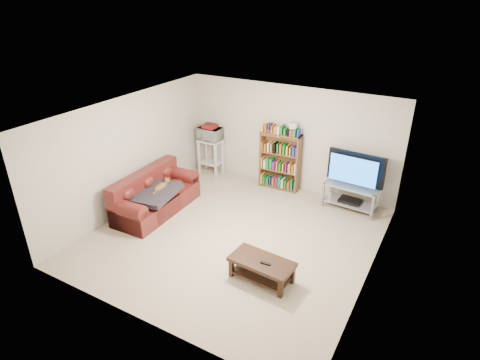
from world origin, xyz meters
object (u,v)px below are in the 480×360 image
Objects in this scene: tv_stand at (351,193)px; sofa at (154,197)px; coffee_table at (262,266)px; bookshelf at (280,160)px.

sofa is at bearing -146.18° from tv_stand.
coffee_table is 3.39m from bookshelf.
tv_stand is (0.61, 2.99, 0.11)m from coffee_table.
tv_stand is at bearing 28.65° from sofa.
bookshelf reaches higher than coffee_table.
coffee_table is at bearing -72.83° from bookshelf.
sofa is 1.88× the size of coffee_table.
bookshelf is (-1.73, 0.18, 0.32)m from tv_stand.
sofa is at bearing 167.66° from coffee_table.
sofa is 2.97m from bookshelf.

